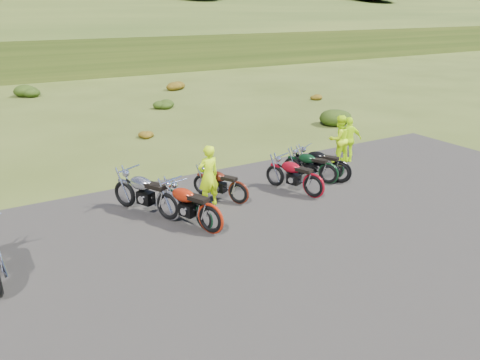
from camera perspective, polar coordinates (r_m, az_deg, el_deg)
ground at (r=12.55m, az=4.35°, el=-4.30°), size 300.00×300.00×0.00m
gravel_pad at (r=11.14m, az=10.21°, el=-7.98°), size 20.00×12.00×0.04m
hill_slope at (r=59.93m, az=-24.56°, el=13.70°), size 300.00×45.97×9.37m
shrub_3 at (r=31.77m, az=-24.39°, el=10.04°), size 1.56×1.56×0.92m
shrub_4 at (r=20.16m, az=-11.57°, el=5.65°), size 0.77×0.77×0.45m
shrub_5 at (r=25.97m, az=-9.39°, el=9.25°), size 1.03×1.03×0.61m
shrub_6 at (r=31.86m, az=-7.99°, el=11.51°), size 1.30×1.30×0.77m
shrub_7 at (r=22.65m, az=11.70°, el=7.87°), size 1.56×1.56×0.92m
shrub_8 at (r=28.50m, az=9.01°, el=10.10°), size 0.77×0.77×0.45m
motorcycle_0 at (r=10.35m, az=-27.15°, el=-12.54°), size 0.87×2.31×1.19m
motorcycle_1 at (r=11.54m, az=-3.55°, el=-6.62°), size 1.57×2.33×1.16m
motorcycle_2 at (r=11.72m, az=-4.31°, el=-6.18°), size 1.07×2.04×1.02m
motorcycle_3 at (r=12.31m, az=-8.62°, el=-4.99°), size 1.76×2.43×1.22m
motorcycle_4 at (r=13.16m, az=-0.17°, el=-3.02°), size 1.44×1.96×0.99m
motorcycle_5 at (r=15.03m, az=12.03°, el=-0.42°), size 1.60×2.11×1.07m
motorcycle_6 at (r=13.74m, az=8.87°, el=-2.24°), size 1.32×2.18×1.08m
motorcycle_7 at (r=14.88m, az=10.64°, el=-0.53°), size 1.41×1.99×1.00m
person_middle at (r=12.76m, az=-3.87°, el=0.36°), size 0.67×0.48×1.73m
person_right_a at (r=16.79m, az=11.97°, el=4.82°), size 0.87×0.71×1.68m
person_right_b at (r=16.92m, az=13.10°, el=4.72°), size 1.02×0.66×1.61m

